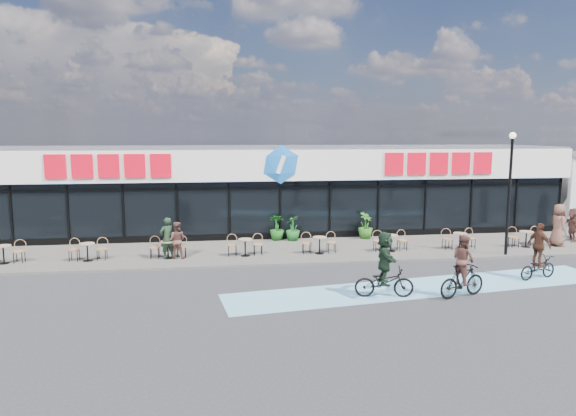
{
  "coord_description": "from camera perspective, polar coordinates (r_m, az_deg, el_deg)",
  "views": [
    {
      "loc": [
        -3.01,
        -17.87,
        5.24
      ],
      "look_at": [
        -0.09,
        3.5,
        2.14
      ],
      "focal_mm": 32.0,
      "sensor_mm": 36.0,
      "label": 1
    }
  ],
  "objects": [
    {
      "name": "ground",
      "position": [
        18.87,
        1.72,
        -7.95
      ],
      "size": [
        120.0,
        120.0,
        0.0
      ],
      "primitive_type": "plane",
      "color": "#28282B",
      "rests_on": "ground"
    },
    {
      "name": "sidewalk",
      "position": [
        23.16,
        -0.12,
        -4.77
      ],
      "size": [
        44.0,
        5.0,
        0.1
      ],
      "primitive_type": "cube",
      "color": "#59564F",
      "rests_on": "ground"
    },
    {
      "name": "bike_lane",
      "position": [
        18.56,
        14.92,
        -8.48
      ],
      "size": [
        14.17,
        4.13,
        0.01
      ],
      "primitive_type": "cube",
      "rotation": [
        0.0,
        0.0,
        0.14
      ],
      "color": "#66A5C1",
      "rests_on": "ground"
    },
    {
      "name": "building",
      "position": [
        28.12,
        -1.6,
        2.25
      ],
      "size": [
        30.6,
        6.57,
        4.75
      ],
      "color": "black",
      "rests_on": "ground"
    },
    {
      "name": "lamp_post",
      "position": [
        23.69,
        23.42,
        2.57
      ],
      "size": [
        0.28,
        0.28,
        5.23
      ],
      "color": "black",
      "rests_on": "sidewalk"
    },
    {
      "name": "bistro_set_0",
      "position": [
        23.64,
        -28.98,
        -4.29
      ],
      "size": [
        1.54,
        0.62,
        0.9
      ],
      "color": "tan",
      "rests_on": "sidewalk"
    },
    {
      "name": "bistro_set_1",
      "position": [
        22.67,
        -21.35,
        -4.32
      ],
      "size": [
        1.54,
        0.62,
        0.9
      ],
      "color": "tan",
      "rests_on": "sidewalk"
    },
    {
      "name": "bistro_set_2",
      "position": [
        22.13,
        -13.18,
        -4.26
      ],
      "size": [
        1.54,
        0.62,
        0.9
      ],
      "color": "tan",
      "rests_on": "sidewalk"
    },
    {
      "name": "bistro_set_3",
      "position": [
        22.05,
        -4.79,
        -4.12
      ],
      "size": [
        1.54,
        0.62,
        0.9
      ],
      "color": "tan",
      "rests_on": "sidewalk"
    },
    {
      "name": "bistro_set_4",
      "position": [
        22.44,
        3.48,
        -3.88
      ],
      "size": [
        1.54,
        0.62,
        0.9
      ],
      "color": "tan",
      "rests_on": "sidewalk"
    },
    {
      "name": "bistro_set_5",
      "position": [
        23.28,
        11.3,
        -3.59
      ],
      "size": [
        1.54,
        0.62,
        0.9
      ],
      "color": "tan",
      "rests_on": "sidewalk"
    },
    {
      "name": "bistro_set_6",
      "position": [
        24.51,
        18.46,
        -3.27
      ],
      "size": [
        1.54,
        0.62,
        0.9
      ],
      "color": "tan",
      "rests_on": "sidewalk"
    },
    {
      "name": "bistro_set_7",
      "position": [
        26.09,
        24.84,
        -2.93
      ],
      "size": [
        1.54,
        0.62,
        0.9
      ],
      "color": "tan",
      "rests_on": "sidewalk"
    },
    {
      "name": "potted_plant_left",
      "position": [
        25.11,
        -1.24,
        -2.18
      ],
      "size": [
        0.79,
        0.79,
        1.25
      ],
      "primitive_type": "imported",
      "rotation": [
        0.0,
        0.0,
        3.01
      ],
      "color": "#185217",
      "rests_on": "sidewalk"
    },
    {
      "name": "potted_plant_mid",
      "position": [
        25.03,
        0.54,
        -2.25
      ],
      "size": [
        0.96,
        0.96,
        1.22
      ],
      "primitive_type": "imported",
      "rotation": [
        0.0,
        0.0,
        4.07
      ],
      "color": "#18561C",
      "rests_on": "sidewalk"
    },
    {
      "name": "potted_plant_right",
      "position": [
        25.8,
        8.61,
        -1.93
      ],
      "size": [
        1.04,
        1.04,
        1.31
      ],
      "primitive_type": "imported",
      "rotation": [
        0.0,
        0.0,
        0.81
      ],
      "color": "#255A19",
      "rests_on": "sidewalk"
    },
    {
      "name": "patron_left",
      "position": [
        21.9,
        -13.26,
        -3.28
      ],
      "size": [
        0.75,
        0.64,
        1.74
      ],
      "primitive_type": "imported",
      "rotation": [
        0.0,
        0.0,
        3.56
      ],
      "color": "black",
      "rests_on": "sidewalk"
    },
    {
      "name": "patron_right",
      "position": [
        21.91,
        -12.29,
        -3.5
      ],
      "size": [
        0.82,
        0.68,
        1.55
      ],
      "primitive_type": "imported",
      "rotation": [
        0.0,
        0.0,
        3.01
      ],
      "color": "brown",
      "rests_on": "sidewalk"
    },
    {
      "name": "pedestrian_a",
      "position": [
        28.36,
        29.06,
        -1.64
      ],
      "size": [
        0.75,
        1.57,
        1.63
      ],
      "primitive_type": "imported",
      "rotation": [
        0.0,
        0.0,
        -1.75
      ],
      "color": "#54322B",
      "rests_on": "sidewalk"
    },
    {
      "name": "pedestrian_b",
      "position": [
        26.86,
        27.81,
        -1.68
      ],
      "size": [
        0.67,
        0.99,
        1.96
      ],
      "primitive_type": "imported",
      "rotation": [
        0.0,
        0.0,
        1.52
      ],
      "color": "brown",
      "rests_on": "sidewalk"
    },
    {
      "name": "cyclist_a",
      "position": [
        17.6,
        18.84,
        -6.72
      ],
      "size": [
        1.88,
        1.05,
        2.05
      ],
      "color": "black",
      "rests_on": "ground"
    },
    {
      "name": "cyclist_b",
      "position": [
        20.81,
        26.05,
        -5.01
      ],
      "size": [
        1.75,
        1.03,
        2.08
      ],
      "color": "black",
      "rests_on": "ground"
    },
    {
      "name": "cyclist_c",
      "position": [
        16.95,
        10.67,
        -6.74
      ],
      "size": [
        1.99,
        1.65,
        2.16
      ],
      "color": "black",
      "rests_on": "ground"
    }
  ]
}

